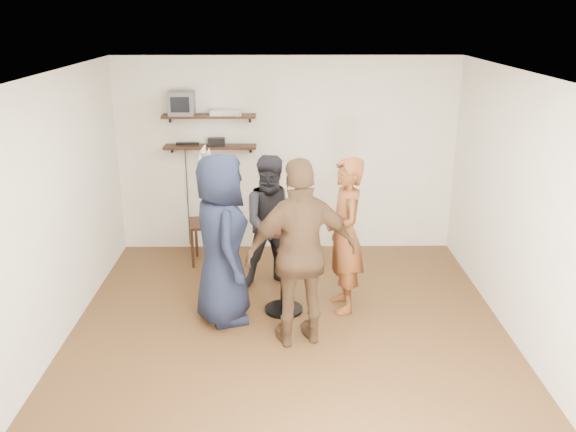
# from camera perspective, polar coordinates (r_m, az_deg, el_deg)

# --- Properties ---
(room) EXTENTS (4.58, 5.08, 2.68)m
(room) POSITION_cam_1_polar(r_m,az_deg,el_deg) (5.75, 0.09, 0.01)
(room) COLOR #482A17
(room) RESTS_ON ground
(shelf_upper) EXTENTS (1.20, 0.25, 0.04)m
(shelf_upper) POSITION_cam_1_polar(r_m,az_deg,el_deg) (7.98, -7.41, 9.25)
(shelf_upper) COLOR black
(shelf_upper) RESTS_ON room
(shelf_lower) EXTENTS (1.20, 0.25, 0.04)m
(shelf_lower) POSITION_cam_1_polar(r_m,az_deg,el_deg) (8.06, -7.29, 6.45)
(shelf_lower) COLOR black
(shelf_lower) RESTS_ON room
(crt_monitor) EXTENTS (0.32, 0.30, 0.30)m
(crt_monitor) POSITION_cam_1_polar(r_m,az_deg,el_deg) (8.00, -9.92, 10.37)
(crt_monitor) COLOR #59595B
(crt_monitor) RESTS_ON shelf_upper
(dvd_deck) EXTENTS (0.40, 0.24, 0.06)m
(dvd_deck) POSITION_cam_1_polar(r_m,az_deg,el_deg) (7.95, -5.78, 9.62)
(dvd_deck) COLOR silver
(dvd_deck) RESTS_ON shelf_upper
(radio) EXTENTS (0.22, 0.10, 0.10)m
(radio) POSITION_cam_1_polar(r_m,az_deg,el_deg) (8.03, -6.71, 6.93)
(radio) COLOR black
(radio) RESTS_ON shelf_lower
(power_strip) EXTENTS (0.30, 0.05, 0.03)m
(power_strip) POSITION_cam_1_polar(r_m,az_deg,el_deg) (8.14, -9.37, 6.71)
(power_strip) COLOR black
(power_strip) RESTS_ON shelf_lower
(side_table) EXTENTS (0.55, 0.55, 0.56)m
(side_table) POSITION_cam_1_polar(r_m,az_deg,el_deg) (7.93, -7.48, -1.14)
(side_table) COLOR black
(side_table) RESTS_ON room
(vase_lilies) EXTENTS (0.20, 0.21, 1.04)m
(vase_lilies) POSITION_cam_1_polar(r_m,az_deg,el_deg) (7.80, -7.62, 1.77)
(vase_lilies) COLOR white
(vase_lilies) RESTS_ON side_table
(drinks_table) EXTENTS (0.54, 0.54, 0.99)m
(drinks_table) POSITION_cam_1_polar(r_m,az_deg,el_deg) (6.53, -0.41, -3.85)
(drinks_table) COLOR black
(drinks_table) RESTS_ON room
(wine_glass_fl) EXTENTS (0.07, 0.07, 0.22)m
(wine_glass_fl) POSITION_cam_1_polar(r_m,az_deg,el_deg) (6.32, -0.91, 0.26)
(wine_glass_fl) COLOR silver
(wine_glass_fl) RESTS_ON drinks_table
(wine_glass_fr) EXTENTS (0.07, 0.07, 0.21)m
(wine_glass_fr) POSITION_cam_1_polar(r_m,az_deg,el_deg) (6.31, 0.07, 0.16)
(wine_glass_fr) COLOR silver
(wine_glass_fr) RESTS_ON drinks_table
(wine_glass_bl) EXTENTS (0.07, 0.07, 0.20)m
(wine_glass_bl) POSITION_cam_1_polar(r_m,az_deg,el_deg) (6.40, -0.74, 0.42)
(wine_glass_bl) COLOR silver
(wine_glass_bl) RESTS_ON drinks_table
(wine_glass_br) EXTENTS (0.07, 0.07, 0.21)m
(wine_glass_br) POSITION_cam_1_polar(r_m,az_deg,el_deg) (6.37, -0.14, 0.32)
(wine_glass_br) COLOR silver
(wine_glass_br) RESTS_ON drinks_table
(person_plaid) EXTENTS (0.47, 0.66, 1.70)m
(person_plaid) POSITION_cam_1_polar(r_m,az_deg,el_deg) (6.55, 5.36, -1.84)
(person_plaid) COLOR red
(person_plaid) RESTS_ON room
(person_dark) EXTENTS (0.87, 0.73, 1.59)m
(person_dark) POSITION_cam_1_polar(r_m,az_deg,el_deg) (7.08, -1.34, -0.63)
(person_dark) COLOR black
(person_dark) RESTS_ON room
(person_navy) EXTENTS (0.78, 1.00, 1.81)m
(person_navy) POSITION_cam_1_polar(r_m,az_deg,el_deg) (6.30, -6.26, -2.21)
(person_navy) COLOR black
(person_navy) RESTS_ON room
(person_brown) EXTENTS (1.18, 0.72, 1.87)m
(person_brown) POSITION_cam_1_polar(r_m,az_deg,el_deg) (5.82, 1.26, -3.57)
(person_brown) COLOR #4E3521
(person_brown) RESTS_ON room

